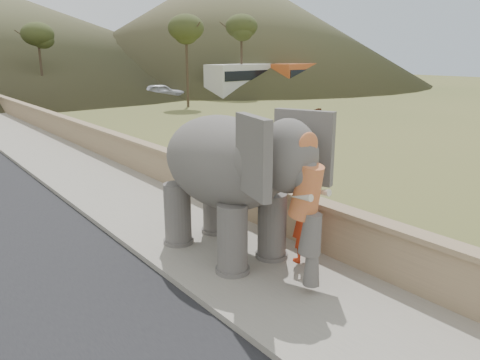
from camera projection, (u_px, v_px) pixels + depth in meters
name	position (u px, v px, depth m)	size (l,w,h in m)	color
ground	(319.00, 311.00, 7.78)	(160.00, 160.00, 0.00)	olive
walkway	(96.00, 181.00, 15.43)	(3.00, 120.00, 0.15)	#9E9687
parapet	(141.00, 160.00, 16.27)	(0.30, 120.00, 1.10)	tan
cow	(306.00, 121.00, 24.68)	(0.75, 1.64, 1.38)	brown
distant_car	(162.00, 92.00, 42.69)	(1.70, 4.23, 1.44)	#B4B5BB
bus_white	(253.00, 80.00, 46.39)	(2.50, 11.00, 3.10)	beige
bus_orange	(309.00, 78.00, 49.84)	(2.50, 11.00, 3.10)	#CA5723
hill_right	(228.00, 25.00, 66.63)	(56.00, 56.00, 16.00)	brown
elephant_and_man	(224.00, 182.00, 9.45)	(2.41, 4.21, 2.97)	slate
trees	(27.00, 61.00, 26.71)	(41.08, 36.60, 8.04)	#473828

